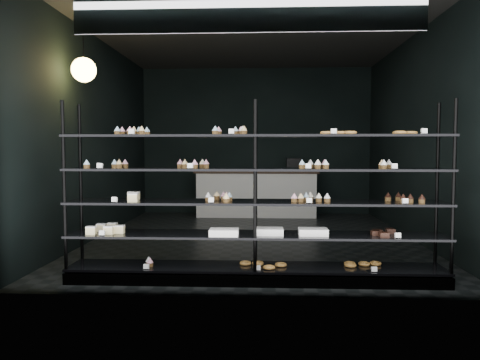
# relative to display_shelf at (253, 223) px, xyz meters

# --- Properties ---
(room) EXTENTS (5.01, 6.01, 3.20)m
(room) POSITION_rel_display_shelf_xyz_m (-0.05, 2.45, 0.97)
(room) COLOR black
(room) RESTS_ON ground
(display_shelf) EXTENTS (4.00, 0.50, 1.91)m
(display_shelf) POSITION_rel_display_shelf_xyz_m (0.00, 0.00, 0.00)
(display_shelf) COLOR black
(display_shelf) RESTS_ON room
(signage) EXTENTS (3.30, 0.05, 0.50)m
(signage) POSITION_rel_display_shelf_xyz_m (-0.05, -0.48, 2.12)
(signage) COLOR #0C1B3D
(signage) RESTS_ON room
(pendant_lamp) EXTENTS (0.32, 0.32, 0.89)m
(pendant_lamp) POSITION_rel_display_shelf_xyz_m (-2.24, 1.14, 1.82)
(pendant_lamp) COLOR black
(pendant_lamp) RESTS_ON room
(service_counter) EXTENTS (2.58, 0.65, 1.23)m
(service_counter) POSITION_rel_display_shelf_xyz_m (-0.02, 4.95, -0.13)
(service_counter) COLOR silver
(service_counter) RESTS_ON room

